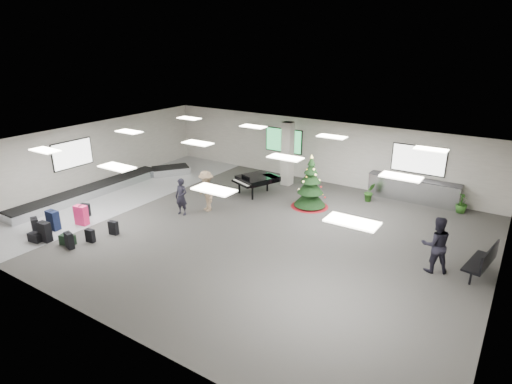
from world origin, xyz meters
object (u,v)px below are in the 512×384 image
Objects in this scene: traveler_a at (181,197)px; potted_plant_left at (370,192)px; bench at (484,260)px; traveler_b at (206,191)px; baggage_carousel at (108,187)px; service_counter at (413,190)px; traveler_bench at (436,245)px; christmas_tree at (310,189)px; potted_plant_right at (462,203)px; grand_piano at (256,179)px; pink_suitcase at (81,215)px.

traveler_a is 1.76× the size of potted_plant_left.
traveler_b is at bearing -168.28° from bench.
bench is at bearing -41.08° from potted_plant_left.
baggage_carousel is 14.50m from service_counter.
bench is 1.47m from traveler_bench.
traveler_bench is (5.81, -2.87, 0.12)m from christmas_tree.
traveler_a reaches higher than potted_plant_right.
traveler_bench is 5.82m from potted_plant_right.
traveler_b is at bearing -141.00° from christmas_tree.
traveler_bench is (8.71, -2.93, 0.20)m from grand_piano.
grand_piano is at bearing -157.52° from potted_plant_left.
pink_suitcase is at bearing -136.33° from traveler_a.
traveler_a is at bearing -2.50° from baggage_carousel.
potted_plant_right is at bearing 114.39° from bench.
bench is 11.40m from traveler_a.
potted_plant_right is (3.75, 0.85, -0.01)m from potted_plant_left.
traveler_b is 1.99× the size of potted_plant_left.
christmas_tree reaches higher than traveler_b.
service_counter is 4.85m from christmas_tree.
potted_plant_left is at bearing 38.66° from traveler_a.
bench is 1.11× the size of traveler_a.
baggage_carousel is at bearing -153.33° from potted_plant_left.
potted_plant_left is at bearing 34.97° from pink_suitcase.
christmas_tree is at bearing -138.75° from service_counter.
baggage_carousel is 9.88m from christmas_tree.
traveler_bench is at bearing -152.91° from bench.
bench is (7.18, -2.44, -0.22)m from christmas_tree.
traveler_a is at bearing -138.20° from service_counter.
christmas_tree is 2.90m from potted_plant_left.
bench reaches higher than baggage_carousel.
pink_suitcase is at bearing -142.28° from potted_plant_right.
pink_suitcase is 15.84m from potted_plant_right.
potted_plant_left is (4.90, 2.03, -0.29)m from grand_piano.
traveler_a is (5.06, -0.22, 0.58)m from baggage_carousel.
traveler_bench is 2.12× the size of potted_plant_right.
bench is at bearing -18.76° from christmas_tree.
service_counter is 4.52× the size of potted_plant_left.
bench reaches higher than potted_plant_left.
traveler_a is 9.99m from traveler_bench.
pink_suitcase is 9.59m from christmas_tree.
traveler_a is at bearing -96.94° from traveler_b.
bench is at bearing -75.08° from potted_plant_right.
christmas_tree is 2.91m from grand_piano.
service_counter reaches higher than potted_plant_left.
grand_piano is at bearing 29.73° from baggage_carousel.
baggage_carousel is 5.44× the size of traveler_b.
service_counter is 10.44m from traveler_a.
potted_plant_left is 3.85m from potted_plant_right.
pink_suitcase is at bearing -153.31° from bench.
potted_plant_right is at bearing -118.33° from traveler_bench.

